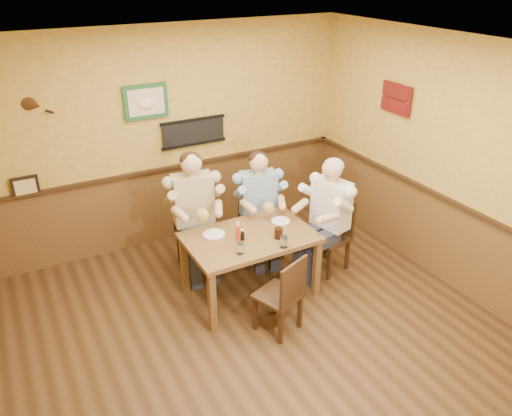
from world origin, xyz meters
The scene contains 17 objects.
room centered at (0.13, 0.17, 1.69)m, with size 5.02×5.03×2.81m.
dining_table centered at (0.34, 0.82, 0.66)m, with size 1.40×0.90×0.75m.
chair_back_left centered at (0.00, 1.60, 0.48)m, with size 0.44×0.44×0.96m, color #382311, non-canonical shape.
chair_back_right centered at (0.80, 1.49, 0.45)m, with size 0.41×0.41×0.89m, color #382311, non-canonical shape.
chair_right_end centered at (1.41, 0.80, 0.46)m, with size 0.42×0.42×0.92m, color #382311, non-canonical shape.
chair_near_side centered at (0.29, 0.13, 0.44)m, with size 0.41×0.41×0.88m, color #382311, non-canonical shape.
diner_tan_shirt centered at (0.00, 1.60, 0.68)m, with size 0.63×0.63×1.37m, color #C7B789, non-canonical shape.
diner_blue_polo centered at (0.80, 1.49, 0.64)m, with size 0.59×0.59×1.28m, color #7C9BBB, non-canonical shape.
diner_white_elder centered at (1.41, 0.80, 0.65)m, with size 0.60×0.60×1.31m, color silver, non-canonical shape.
water_glass_left centered at (0.08, 0.54, 0.81)m, with size 0.08×0.08×0.11m, color white.
water_glass_mid centered at (0.54, 0.44, 0.81)m, with size 0.08×0.08×0.12m, color silver.
cola_tumbler centered at (0.59, 0.63, 0.81)m, with size 0.09×0.09×0.12m, color black.
hot_sauce_bottle centered at (0.18, 0.79, 0.85)m, with size 0.05×0.05×0.20m, color #BD3814.
salt_shaker centered at (0.25, 0.82, 0.80)m, with size 0.04×0.04×0.10m, color white.
pepper_shaker centered at (0.22, 0.77, 0.80)m, with size 0.04×0.04×0.10m, color black.
plate_far_left centered at (0.00, 1.02, 0.76)m, with size 0.24×0.24×0.02m, color silver.
plate_far_right centered at (0.80, 0.94, 0.76)m, with size 0.22×0.22×0.01m, color silver.
Camera 1 is at (-1.86, -3.37, 3.47)m, focal length 35.00 mm.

